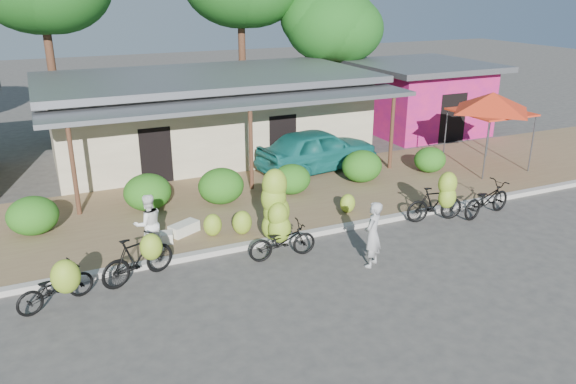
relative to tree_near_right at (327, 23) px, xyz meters
name	(u,v)px	position (x,y,z in m)	size (l,w,h in m)	color
ground	(339,268)	(-7.31, -14.61, -4.94)	(100.00, 100.00, 0.00)	#423F3D
sidewalk	(264,200)	(-7.31, -9.61, -4.88)	(60.00, 6.00, 0.12)	olive
curb	(304,235)	(-7.31, -12.61, -4.87)	(60.00, 0.25, 0.15)	#A8A399
shop_main	(209,115)	(-7.31, -3.68, -3.22)	(13.00, 8.50, 3.35)	beige
shop_pink	(420,96)	(3.19, -3.62, -3.27)	(6.00, 6.00, 3.25)	#D3205D
tree_near_right	(327,23)	(0.00, 0.00, 0.00)	(4.77, 4.62, 6.71)	#533021
hedge_0	(33,216)	(-14.17, -9.53, -4.29)	(1.38, 1.25, 1.08)	#1E5513
hedge_1	(147,192)	(-10.91, -9.00, -4.26)	(1.45, 1.31, 1.13)	#1E5513
hedge_2	(221,186)	(-8.68, -9.40, -4.26)	(1.46, 1.31, 1.14)	#1E5513
hedge_3	(292,179)	(-6.28, -9.53, -4.32)	(1.28, 1.15, 1.00)	#1E5513
hedge_4	(362,166)	(-3.51, -9.42, -4.26)	(1.44, 1.30, 1.12)	#1E5513
hedge_5	(430,160)	(-0.64, -9.52, -4.36)	(1.20, 1.08, 0.94)	#1E5513
red_canopy	(492,102)	(1.69, -9.89, -2.33)	(3.50, 3.50, 2.86)	#59595E
bike_far_left	(57,285)	(-13.78, -13.71, -4.39)	(1.83, 1.46, 1.34)	black
bike_left	(139,257)	(-11.94, -13.24, -4.31)	(1.98, 1.42, 1.41)	black
bike_center	(278,221)	(-8.36, -13.23, -4.03)	(1.83, 1.20, 2.25)	black
bike_right	(438,200)	(-3.27, -13.29, -4.23)	(1.86, 1.27, 1.73)	black
bike_far_right	(487,199)	(-1.54, -13.45, -4.42)	(2.09, 1.05, 1.05)	black
loose_banana_a	(213,225)	(-9.68, -11.71, -4.50)	(0.51, 0.44, 0.64)	#94BE2F
loose_banana_b	(242,223)	(-8.90, -11.94, -4.48)	(0.55, 0.47, 0.69)	#94BE2F
loose_banana_c	(348,203)	(-5.43, -11.76, -4.53)	(0.48, 0.40, 0.60)	#94BE2F
sack_near	(184,228)	(-10.36, -11.23, -4.67)	(0.85, 0.40, 0.30)	silver
sack_far	(159,238)	(-11.14, -11.56, -4.68)	(0.75, 0.38, 0.28)	silver
vendor	(373,234)	(-6.50, -14.82, -4.09)	(0.62, 0.41, 1.71)	#9B9B9B
bystander	(148,224)	(-11.45, -12.01, -4.03)	(0.77, 0.60, 1.59)	white
teal_van	(318,149)	(-4.33, -7.61, -4.02)	(1.89, 4.70, 1.60)	#176B67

